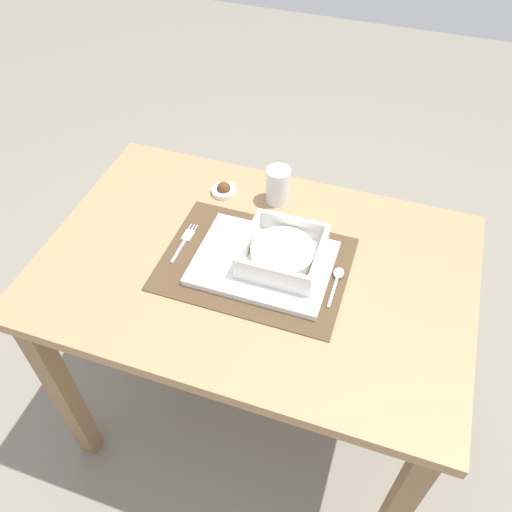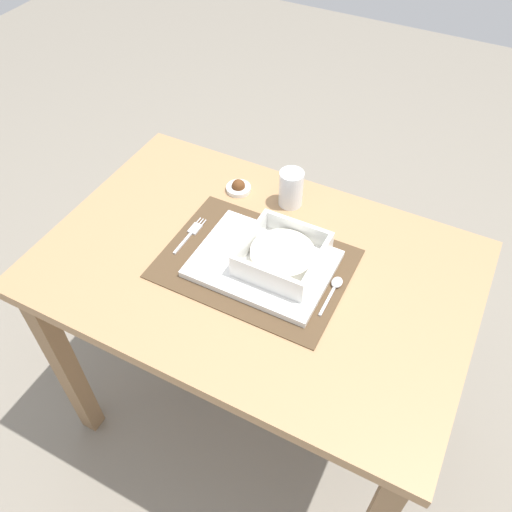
# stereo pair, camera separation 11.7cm
# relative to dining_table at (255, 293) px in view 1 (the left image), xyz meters

# --- Properties ---
(ground_plane) EXTENTS (6.00, 6.00, 0.00)m
(ground_plane) POSITION_rel_dining_table_xyz_m (0.00, 0.00, -0.60)
(ground_plane) COLOR gray
(dining_table) EXTENTS (0.98, 0.66, 0.71)m
(dining_table) POSITION_rel_dining_table_xyz_m (0.00, 0.00, 0.00)
(dining_table) COLOR #A37A51
(dining_table) RESTS_ON ground
(placemat) EXTENTS (0.42, 0.31, 0.00)m
(placemat) POSITION_rel_dining_table_xyz_m (0.00, -0.00, 0.11)
(placemat) COLOR #4C3823
(placemat) RESTS_ON dining_table
(serving_plate) EXTENTS (0.30, 0.23, 0.02)m
(serving_plate) POSITION_rel_dining_table_xyz_m (0.02, 0.00, 0.12)
(serving_plate) COLOR white
(serving_plate) RESTS_ON placemat
(porridge_bowl) EXTENTS (0.17, 0.17, 0.06)m
(porridge_bowl) POSITION_rel_dining_table_xyz_m (0.06, 0.02, 0.15)
(porridge_bowl) COLOR white
(porridge_bowl) RESTS_ON serving_plate
(fork) EXTENTS (0.02, 0.13, 0.00)m
(fork) POSITION_rel_dining_table_xyz_m (-0.18, 0.01, 0.11)
(fork) COLOR silver
(fork) RESTS_ON placemat
(spoon) EXTENTS (0.02, 0.11, 0.01)m
(spoon) POSITION_rel_dining_table_xyz_m (0.19, 0.02, 0.12)
(spoon) COLOR silver
(spoon) RESTS_ON placemat
(butter_knife) EXTENTS (0.01, 0.14, 0.01)m
(butter_knife) POSITION_rel_dining_table_xyz_m (0.16, -0.02, 0.11)
(butter_knife) COLOR black
(butter_knife) RESTS_ON placemat
(drinking_glass) EXTENTS (0.06, 0.06, 0.10)m
(drinking_glass) POSITION_rel_dining_table_xyz_m (-0.02, 0.23, 0.15)
(drinking_glass) COLOR white
(drinking_glass) RESTS_ON dining_table
(condiment_saucer) EXTENTS (0.06, 0.06, 0.04)m
(condiment_saucer) POSITION_rel_dining_table_xyz_m (-0.16, 0.21, 0.12)
(condiment_saucer) COLOR white
(condiment_saucer) RESTS_ON dining_table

